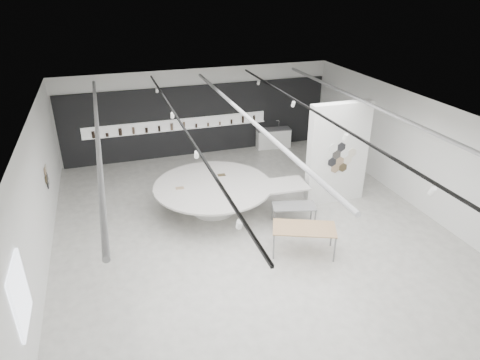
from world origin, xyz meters
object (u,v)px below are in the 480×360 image
object	(u,v)px
display_island	(216,194)
sample_table_wood	(304,229)
partition_column	(338,154)
kitchen_counter	(273,138)
sample_table_stone	(294,207)

from	to	relation	value
display_island	sample_table_wood	world-z (taller)	display_island
partition_column	display_island	size ratio (longest dim) A/B	0.69
kitchen_counter	display_island	bearing A→B (deg)	-123.72
sample_table_stone	sample_table_wood	bearing A→B (deg)	-103.85
partition_column	display_island	xyz separation A→B (m)	(-4.24, 0.54, -1.14)
display_island	sample_table_stone	world-z (taller)	display_island
partition_column	kitchen_counter	distance (m)	5.71
partition_column	sample_table_stone	xyz separation A→B (m)	(-2.08, -1.11, -1.15)
sample_table_wood	sample_table_stone	distance (m)	1.55
partition_column	display_island	distance (m)	4.42
partition_column	sample_table_stone	size ratio (longest dim) A/B	2.39
partition_column	sample_table_wood	size ratio (longest dim) A/B	1.80
partition_column	kitchen_counter	size ratio (longest dim) A/B	2.18
sample_table_wood	sample_table_stone	world-z (taller)	sample_table_wood
sample_table_stone	display_island	bearing A→B (deg)	142.50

